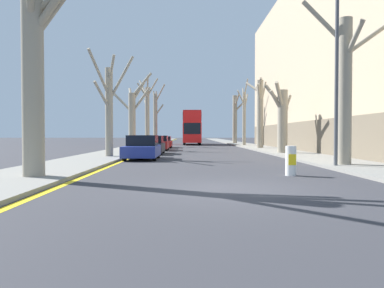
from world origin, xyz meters
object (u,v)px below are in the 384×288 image
street_tree_left_2 (133,115)px  lamp_post (335,54)px  street_tree_left_4 (156,116)px  parked_car_1 (152,145)px  street_tree_left_0 (37,53)px  double_decker_bus (192,126)px  parked_car_2 (159,143)px  street_tree_right_1 (282,118)px  parked_car_3 (163,142)px  street_tree_right_0 (346,85)px  street_tree_right_2 (260,111)px  street_tree_left_3 (147,112)px  street_tree_left_1 (109,107)px  street_tree_right_3 (244,115)px  traffic_bollard (291,161)px  parked_car_0 (142,148)px  street_tree_right_4 (235,118)px

street_tree_left_2 → lamp_post: lamp_post is taller
street_tree_left_2 → street_tree_left_4: 21.63m
street_tree_left_4 → parked_car_1: street_tree_left_4 is taller
street_tree_left_0 → street_tree_left_4: size_ratio=0.85×
double_decker_bus → parked_car_2: (-3.21, -19.14, -1.98)m
street_tree_right_1 → double_decker_bus: 26.99m
double_decker_bus → parked_car_3: size_ratio=2.32×
lamp_post → street_tree_right_0: bearing=40.0°
street_tree_left_2 → street_tree_right_0: 20.92m
street_tree_right_2 → parked_car_3: street_tree_right_2 is taller
street_tree_left_3 → street_tree_right_0: 30.07m
street_tree_left_1 → street_tree_left_3: size_ratio=0.77×
street_tree_left_0 → street_tree_right_3: (11.83, 34.74, -0.15)m
street_tree_left_2 → parked_car_1: (2.32, -5.91, -2.52)m
street_tree_right_1 → traffic_bollard: bearing=-102.9°
street_tree_left_2 → lamp_post: size_ratio=0.79×
street_tree_left_1 → parked_car_3: size_ratio=1.45×
parked_car_1 → street_tree_left_2: bearing=111.5°
street_tree_left_2 → street_tree_left_3: 10.57m
street_tree_left_4 → lamp_post: (11.11, -39.33, 0.73)m
street_tree_right_1 → parked_car_3: bearing=126.5°
parked_car_0 → traffic_bollard: bearing=-54.3°
street_tree_right_3 → street_tree_left_3: bearing=-168.3°
street_tree_left_3 → street_tree_left_4: 11.07m
double_decker_bus → street_tree_left_4: bearing=162.2°
parked_car_1 → lamp_post: 15.44m
street_tree_left_1 → street_tree_right_4: (12.09, 34.59, 0.86)m
street_tree_right_1 → traffic_bollard: 14.77m
street_tree_left_0 → street_tree_right_4: (12.07, 45.56, -0.04)m
parked_car_0 → parked_car_3: 18.37m
street_tree_right_2 → double_decker_bus: bearing=112.1°
street_tree_left_0 → street_tree_right_2: street_tree_left_0 is taller
parked_car_3 → lamp_post: bearing=-69.7°
street_tree_left_0 → street_tree_left_1: street_tree_left_0 is taller
parked_car_0 → traffic_bollard: parked_car_0 is taller
parked_car_1 → parked_car_0: bearing=-90.0°
street_tree_right_3 → parked_car_1: 21.49m
lamp_post → parked_car_1: bearing=127.2°
street_tree_left_2 → lamp_post: 21.09m
parked_car_1 → street_tree_right_2: bearing=43.8°
street_tree_right_0 → street_tree_right_2: 20.63m
street_tree_right_1 → parked_car_1: street_tree_right_1 is taller
street_tree_right_2 → lamp_post: lamp_post is taller
street_tree_right_4 → street_tree_left_4: bearing=-169.6°
street_tree_left_1 → street_tree_left_4: (0.03, 32.39, 1.04)m
street_tree_right_4 → traffic_bollard: street_tree_right_4 is taller
parked_car_0 → parked_car_2: (-0.00, 12.53, -0.02)m
street_tree_left_2 → street_tree_left_4: size_ratio=0.81×
street_tree_left_1 → street_tree_left_2: street_tree_left_2 is taller
street_tree_left_0 → street_tree_left_3: street_tree_left_3 is taller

